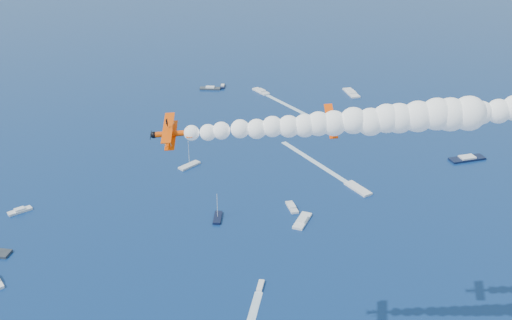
% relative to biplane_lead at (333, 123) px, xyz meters
% --- Properties ---
extents(biplane_lead, '(9.50, 10.41, 7.26)m').
position_rel_biplane_lead_xyz_m(biplane_lead, '(0.00, 0.00, 0.00)').
color(biplane_lead, '#FC4405').
extents(biplane_trail, '(9.97, 11.02, 7.10)m').
position_rel_biplane_lead_xyz_m(biplane_trail, '(-20.15, -20.29, 1.92)').
color(biplane_trail, '#E74504').
extents(smoke_trail_lead, '(51.79, 44.08, 9.36)m').
position_rel_biplane_lead_xyz_m(smoke_trail_lead, '(22.20, 11.72, 1.87)').
color(smoke_trail_lead, white).
extents(smoke_trail_trail, '(51.73, 42.73, 9.36)m').
position_rel_biplane_lead_xyz_m(smoke_trail_trail, '(2.33, -9.13, 3.79)').
color(smoke_trail_trail, white).
extents(spectator_boats, '(187.07, 183.52, 0.70)m').
position_rel_biplane_lead_xyz_m(spectator_boats, '(-28.93, 66.04, -54.71)').
color(spectator_boats, black).
rests_on(spectator_boats, ground).
extents(boat_wakes, '(139.91, 164.82, 0.04)m').
position_rel_biplane_lead_xyz_m(boat_wakes, '(-19.68, 51.10, -55.03)').
color(boat_wakes, white).
rests_on(boat_wakes, ground).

